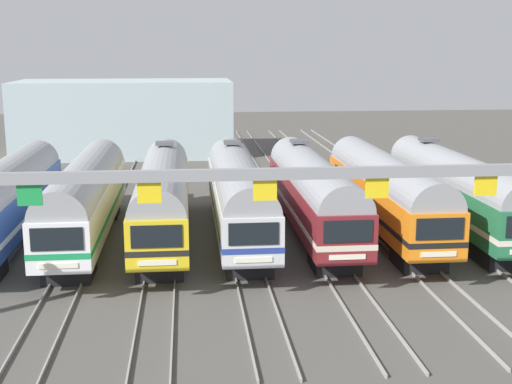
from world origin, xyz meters
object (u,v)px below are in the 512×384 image
(catenary_gantry, at_px, (265,195))
(commuter_train_yellow, at_px, (163,194))
(commuter_train_green, at_px, (456,188))
(commuter_train_white, at_px, (86,196))
(commuter_train_blue, at_px, (7,198))
(commuter_train_maroon, at_px, (312,191))
(commuter_train_orange, at_px, (385,190))
(commuter_train_silver, at_px, (238,193))

(catenary_gantry, bearing_deg, commuter_train_yellow, 107.79)
(commuter_train_green, bearing_deg, commuter_train_white, -179.99)
(commuter_train_blue, height_order, commuter_train_green, commuter_train_green)
(commuter_train_white, xyz_separation_m, commuter_train_maroon, (13.00, 0.00, 0.00))
(commuter_train_white, bearing_deg, commuter_train_orange, 0.00)
(commuter_train_yellow, relative_size, commuter_train_maroon, 1.00)
(commuter_train_maroon, bearing_deg, commuter_train_green, 0.00)
(commuter_train_green, bearing_deg, commuter_train_silver, 180.00)
(commuter_train_blue, relative_size, catenary_gantry, 0.58)
(commuter_train_yellow, relative_size, commuter_train_green, 1.00)
(commuter_train_green, bearing_deg, commuter_train_maroon, 180.00)
(commuter_train_orange, xyz_separation_m, commuter_train_green, (4.33, 0.00, 0.00))
(commuter_train_orange, distance_m, commuter_train_green, 4.33)
(commuter_train_green, bearing_deg, commuter_train_blue, -179.99)
(commuter_train_silver, bearing_deg, commuter_train_green, 0.00)
(commuter_train_maroon, bearing_deg, commuter_train_blue, -179.99)
(commuter_train_silver, bearing_deg, commuter_train_maroon, 0.00)
(commuter_train_orange, xyz_separation_m, catenary_gantry, (-8.66, -13.49, 2.77))
(commuter_train_silver, relative_size, commuter_train_green, 1.00)
(catenary_gantry, bearing_deg, commuter_train_orange, 57.30)
(commuter_train_maroon, distance_m, catenary_gantry, 14.45)
(commuter_train_blue, xyz_separation_m, commuter_train_silver, (13.00, 0.00, 0.00))
(commuter_train_silver, bearing_deg, commuter_train_yellow, 180.00)
(commuter_train_blue, xyz_separation_m, catenary_gantry, (13.00, -13.49, 2.77))
(commuter_train_yellow, xyz_separation_m, commuter_train_orange, (13.00, -0.00, -0.00))
(commuter_train_silver, distance_m, catenary_gantry, 13.78)
(commuter_train_silver, relative_size, commuter_train_maroon, 1.00)
(commuter_train_blue, bearing_deg, commuter_train_white, 0.00)
(commuter_train_orange, bearing_deg, catenary_gantry, -122.70)
(commuter_train_white, bearing_deg, commuter_train_silver, 0.03)
(commuter_train_maroon, relative_size, commuter_train_green, 1.00)
(commuter_train_blue, bearing_deg, commuter_train_orange, 0.00)
(commuter_train_yellow, distance_m, commuter_train_green, 17.33)
(commuter_train_blue, relative_size, commuter_train_green, 1.00)
(commuter_train_silver, height_order, commuter_train_maroon, same)
(commuter_train_blue, xyz_separation_m, commuter_train_green, (25.99, 0.00, 0.00))
(commuter_train_orange, relative_size, catenary_gantry, 0.58)
(commuter_train_blue, height_order, commuter_train_yellow, commuter_train_yellow)
(commuter_train_blue, bearing_deg, commuter_train_green, 0.01)
(commuter_train_blue, xyz_separation_m, commuter_train_yellow, (8.66, 0.00, 0.00))
(commuter_train_white, height_order, catenary_gantry, catenary_gantry)
(commuter_train_white, xyz_separation_m, commuter_train_silver, (8.66, 0.00, 0.00))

